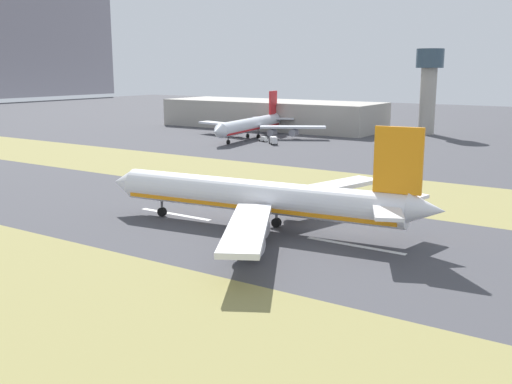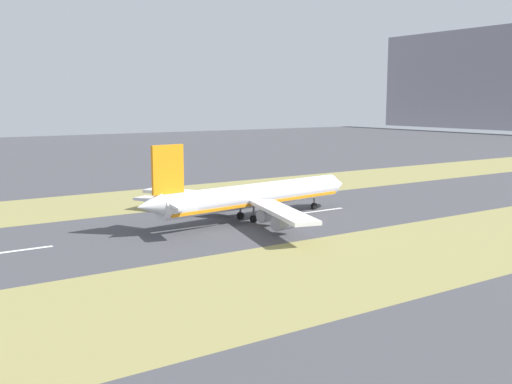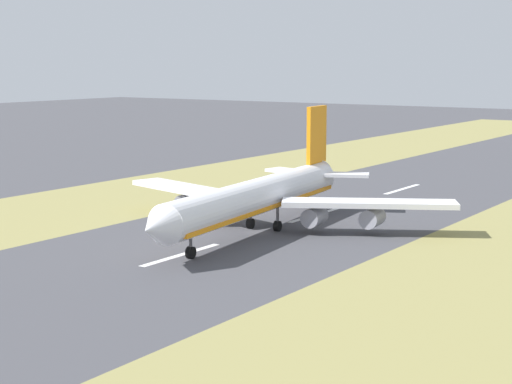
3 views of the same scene
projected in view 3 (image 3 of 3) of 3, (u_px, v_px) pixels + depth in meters
ground_plane at (257, 232)px, 145.10m from camera, size 800.00×800.00×0.00m
grass_median_east at (69, 207)px, 169.81m from camera, size 40.00×600.00×0.01m
centreline_dash_near at (402, 189)px, 193.92m from camera, size 1.20×18.00×0.01m
centreline_dash_mid at (314, 215)px, 161.05m from camera, size 1.20×18.00×0.01m
centreline_dash_far at (181, 255)px, 128.18m from camera, size 1.20×18.00×0.01m
airplane_main_jet at (261, 196)px, 145.30m from camera, size 63.67×67.17×20.20m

